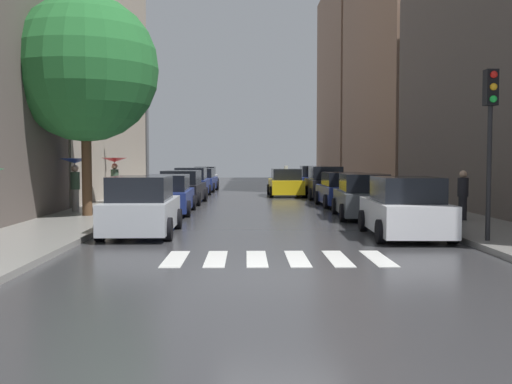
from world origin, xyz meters
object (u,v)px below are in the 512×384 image
Objects in this scene: parked_car_left_third at (182,188)px; traffic_light_right_corner at (490,116)px; parked_car_left_fourth at (191,183)px; parked_car_right_nearest at (405,209)px; pedestrian_near_tree at (463,194)px; lamp_post_left at (147,119)px; parked_car_left_sixth at (205,177)px; parked_car_right_fourth at (325,184)px; pedestrian_foreground at (115,169)px; street_tree_left at (85,69)px; taxi_midroad at (286,183)px; parked_car_right_second at (363,197)px; parked_car_left_second at (168,195)px; parked_car_left_nearest at (142,208)px; parked_car_right_third at (342,190)px; parked_car_right_fifth at (313,180)px; pedestrian_far_side at (75,171)px; parked_car_left_fifth at (202,180)px.

parked_car_left_third is 17.52m from traffic_light_right_corner.
parked_car_right_nearest is at bearing -156.86° from parked_car_left_fourth.
lamp_post_left reaches higher than pedestrian_near_tree.
parked_car_left_sixth is 0.91× the size of parked_car_right_fourth.
street_tree_left is (0.31, -6.05, 3.70)m from pedestrian_foreground.
taxi_midroad is 9.96m from lamp_post_left.
parked_car_left_sixth is 0.94× the size of parked_car_right_nearest.
parked_car_left_fourth is at bearing 33.80° from parked_car_right_second.
pedestrian_foreground reaches higher than parked_car_right_second.
parked_car_left_second is at bearing -72.59° from lamp_post_left.
parked_car_left_fourth is 1.11× the size of parked_car_left_sixth.
taxi_midroad is at bearing -83.55° from parked_car_left_fourth.
pedestrian_near_tree is at bearing -130.49° from parked_car_left_third.
parked_car_right_nearest is 0.62× the size of lamp_post_left.
parked_car_right_fourth is 13.68m from pedestrian_near_tree.
parked_car_left_nearest is 30.22m from parked_car_left_sixth.
street_tree_left reaches higher than parked_car_left_third.
street_tree_left reaches higher than pedestrian_foreground.
parked_car_left_nearest is at bearing -179.54° from parked_car_left_sixth.
pedestrian_near_tree is (10.54, -27.63, 0.28)m from parked_car_left_sixth.
parked_car_left_third is 1.07× the size of parked_car_right_third.
lamp_post_left reaches higher than parked_car_right_fifth.
street_tree_left is (-2.75, 4.46, 4.66)m from parked_car_left_nearest.
parked_car_left_second is 1.11× the size of parked_car_right_third.
street_tree_left is at bearing 138.36° from parked_car_right_fourth.
parked_car_left_second is 1.04× the size of parked_car_left_fourth.
parked_car_left_second is at bearing 41.37° from street_tree_left.
parked_car_left_sixth is at bearing 84.80° from lamp_post_left.
taxi_midroad is at bearing 100.37° from traffic_light_right_corner.
parked_car_right_fifth is (7.57, 15.23, 0.07)m from parked_car_left_second.
traffic_light_right_corner is (9.18, -2.44, 2.49)m from parked_car_left_nearest.
pedestrian_near_tree is (10.46, -4.19, 0.28)m from parked_car_left_second.
parked_car_right_fourth is at bearing -178.88° from parked_car_right_fifth.
parked_car_left_nearest is at bearing -177.42° from parked_car_left_third.
lamp_post_left is at bearing 162.74° from parked_car_left_fourth.
parked_car_left_sixth is 0.90× the size of parked_car_right_fifth.
street_tree_left is (-13.10, 1.87, 4.43)m from pedestrian_near_tree.
parked_car_left_third is 2.19× the size of pedestrian_far_side.
parked_car_left_fifth is 10.63m from parked_car_right_fourth.
parked_car_left_fifth is at bearing 79.38° from parked_car_right_fifth.
taxi_midroad is (-2.04, 2.20, -0.07)m from parked_car_right_fourth.
taxi_midroad is 1.01× the size of traffic_light_right_corner.
parked_car_left_sixth is 11.22m from parked_car_right_fifth.
pedestrian_foreground reaches higher than pedestrian_far_side.
parked_car_left_fourth is 10.49m from parked_car_right_third.
traffic_light_right_corner is (12.85, -8.64, 1.55)m from pedestrian_far_side.
taxi_midroad is 21.10m from traffic_light_right_corner.
parked_car_right_nearest is 22.64m from parked_car_right_fifth.
parked_car_left_fourth is 5.58m from taxi_midroad.
street_tree_left is at bearing 148.45° from taxi_midroad.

